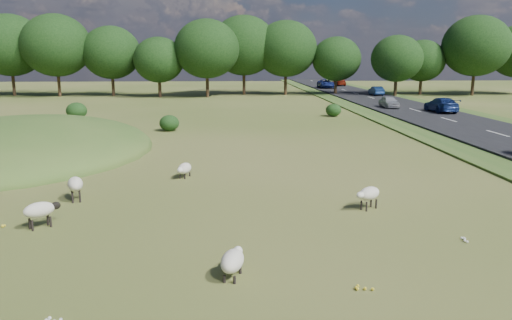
{
  "coord_description": "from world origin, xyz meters",
  "views": [
    {
      "loc": [
        0.73,
        -18.24,
        5.62
      ],
      "look_at": [
        2.0,
        4.0,
        1.0
      ],
      "focal_mm": 35.0,
      "sensor_mm": 36.0,
      "label": 1
    }
  ],
  "objects": [
    {
      "name": "treeline",
      "position": [
        -1.06,
        55.44,
        6.57
      ],
      "size": [
        96.28,
        14.66,
        11.7
      ],
      "color": "black",
      "rests_on": "ground"
    },
    {
      "name": "car_7",
      "position": [
        18.1,
        34.62,
        0.87
      ],
      "size": [
        1.47,
        3.65,
        1.24
      ],
      "primitive_type": "imported",
      "color": "#AAACB2",
      "rests_on": "road"
    },
    {
      "name": "sheep_0",
      "position": [
        -5.35,
        1.3,
        0.67
      ],
      "size": [
        0.87,
        1.38,
        0.96
      ],
      "rotation": [
        0.0,
        0.0,
        1.87
      ],
      "color": "beige",
      "rests_on": "ground"
    },
    {
      "name": "road",
      "position": [
        20.0,
        30.0,
        0.12
      ],
      "size": [
        8.0,
        150.0,
        0.25
      ],
      "primitive_type": "cube",
      "color": "black",
      "rests_on": "ground"
    },
    {
      "name": "car_2",
      "position": [
        18.1,
        69.22,
        1.02
      ],
      "size": [
        2.55,
        5.53,
        1.54
      ],
      "primitive_type": "imported",
      "color": "navy",
      "rests_on": "road"
    },
    {
      "name": "sheep_2",
      "position": [
        5.96,
        -0.54,
        0.6
      ],
      "size": [
        1.18,
        1.01,
        0.86
      ],
      "rotation": [
        0.0,
        0.0,
        3.77
      ],
      "color": "beige",
      "rests_on": "ground"
    },
    {
      "name": "car_3",
      "position": [
        21.9,
        30.1,
        0.96
      ],
      "size": [
        1.99,
        4.89,
        1.42
      ],
      "primitive_type": "imported",
      "rotation": [
        0.0,
        0.0,
        3.14
      ],
      "color": "navy",
      "rests_on": "road"
    },
    {
      "name": "sheep_4",
      "position": [
        0.82,
        -6.17,
        0.47
      ],
      "size": [
        0.82,
        1.34,
        0.74
      ],
      "rotation": [
        0.0,
        0.0,
        1.3
      ],
      "color": "beige",
      "rests_on": "ground"
    },
    {
      "name": "sheep_3",
      "position": [
        -5.54,
        -1.96,
        0.62
      ],
      "size": [
        1.2,
        1.08,
        0.89
      ],
      "rotation": [
        0.0,
        0.0,
        0.68
      ],
      "color": "beige",
      "rests_on": "ground"
    },
    {
      "name": "car_4",
      "position": [
        21.9,
        76.19,
        0.94
      ],
      "size": [
        1.93,
        4.75,
        1.38
      ],
      "primitive_type": "imported",
      "rotation": [
        0.0,
        0.0,
        3.14
      ],
      "color": "maroon",
      "rests_on": "road"
    },
    {
      "name": "shrubs",
      "position": [
        -4.8,
        26.34,
        0.69
      ],
      "size": [
        25.65,
        10.22,
        1.53
      ],
      "color": "black",
      "rests_on": "ground"
    },
    {
      "name": "mound",
      "position": [
        -12.0,
        12.0,
        0.0
      ],
      "size": [
        16.0,
        20.0,
        4.0
      ],
      "primitive_type": "ellipsoid",
      "color": "#33561E",
      "rests_on": "ground"
    },
    {
      "name": "ground",
      "position": [
        0.0,
        20.0,
        0.0
      ],
      "size": [
        160.0,
        160.0,
        0.0
      ],
      "primitive_type": "plane",
      "color": "#3D551A",
      "rests_on": "ground"
    },
    {
      "name": "car_1",
      "position": [
        21.9,
        52.11,
        0.87
      ],
      "size": [
        1.31,
        3.77,
        1.24
      ],
      "primitive_type": "imported",
      "rotation": [
        0.0,
        0.0,
        3.14
      ],
      "color": "navy",
      "rests_on": "road"
    },
    {
      "name": "sheep_1",
      "position": [
        -1.35,
        4.9,
        0.44
      ],
      "size": [
        0.83,
        1.26,
        0.7
      ],
      "rotation": [
        0.0,
        0.0,
        4.38
      ],
      "color": "beige",
      "rests_on": "ground"
    }
  ]
}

